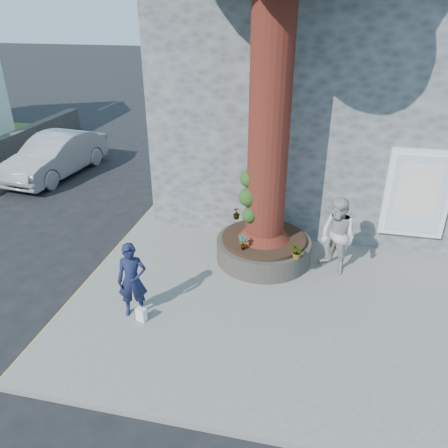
% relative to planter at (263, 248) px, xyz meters
% --- Properties ---
extents(ground, '(120.00, 120.00, 0.00)m').
position_rel_planter_xyz_m(ground, '(-0.80, -2.00, -0.41)').
color(ground, black).
rests_on(ground, ground).
extents(pavement, '(9.00, 8.00, 0.12)m').
position_rel_planter_xyz_m(pavement, '(0.70, -1.00, -0.35)').
color(pavement, slate).
rests_on(pavement, ground).
extents(yellow_line, '(0.10, 30.00, 0.01)m').
position_rel_planter_xyz_m(yellow_line, '(-3.85, -1.00, -0.41)').
color(yellow_line, yellow).
rests_on(yellow_line, ground).
extents(stone_shop, '(10.30, 8.30, 6.30)m').
position_rel_planter_xyz_m(stone_shop, '(1.70, 5.20, 2.75)').
color(stone_shop, '#4E5053').
rests_on(stone_shop, ground).
extents(planter, '(2.30, 2.30, 0.60)m').
position_rel_planter_xyz_m(planter, '(0.00, 0.00, 0.00)').
color(planter, black).
rests_on(planter, pavement).
extents(man, '(0.67, 0.54, 1.60)m').
position_rel_planter_xyz_m(man, '(-2.24, -2.70, 0.51)').
color(man, '#141A37').
rests_on(man, pavement).
extents(woman, '(1.12, 1.11, 1.82)m').
position_rel_planter_xyz_m(woman, '(1.70, -0.16, 0.62)').
color(woman, '#B2B0AA').
rests_on(woman, pavement).
extents(shopping_bag, '(0.23, 0.18, 0.28)m').
position_rel_planter_xyz_m(shopping_bag, '(-2.04, -2.88, -0.15)').
color(shopping_bag, white).
rests_on(shopping_bag, pavement).
extents(car_silver, '(2.06, 4.73, 1.51)m').
position_rel_planter_xyz_m(car_silver, '(-8.37, 4.52, 0.34)').
color(car_silver, '#939499').
rests_on(car_silver, ground).
extents(plant_a, '(0.23, 0.18, 0.39)m').
position_rel_planter_xyz_m(plant_a, '(-0.40, -0.70, 0.50)').
color(plant_a, gray).
rests_on(plant_a, planter).
extents(plant_b, '(0.25, 0.25, 0.39)m').
position_rel_planter_xyz_m(plant_b, '(-0.36, 0.03, 0.50)').
color(plant_b, gray).
rests_on(plant_b, planter).
extents(plant_c, '(0.24, 0.24, 0.32)m').
position_rel_planter_xyz_m(plant_c, '(-0.85, 0.85, 0.47)').
color(plant_c, gray).
rests_on(plant_c, planter).
extents(plant_d, '(0.30, 0.33, 0.34)m').
position_rel_planter_xyz_m(plant_d, '(0.85, -0.85, 0.48)').
color(plant_d, gray).
rests_on(plant_d, planter).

